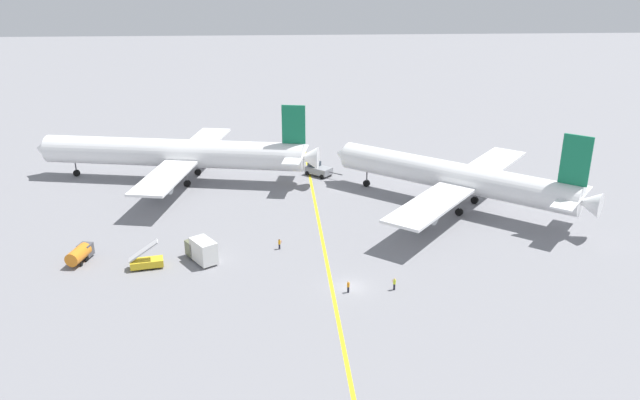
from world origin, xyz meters
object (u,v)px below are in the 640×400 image
Objects in this scene: gse_catering_truck_tall at (202,250)px; ground_crew_wing_walker_right at (279,244)px; airliner_being_pushed at (455,177)px; pushback_tug at (318,169)px; airliner_at_gate_left at (175,153)px; gse_stair_truck_yellow at (146,261)px; ground_crew_ramp_agent_by_cones at (348,287)px; ground_crew_marshaller_foreground at (394,284)px; gse_fuel_bowser_stubby at (80,253)px.

gse_catering_truck_tall is 11.61m from ground_crew_wing_walker_right.
airliner_being_pushed is 5.64× the size of pushback_tug.
airliner_at_gate_left is 37.84m from gse_stair_truck_yellow.
gse_catering_truck_tall is at bearing -155.57° from airliner_being_pushed.
ground_crew_ramp_agent_by_cones is at bearing -57.83° from airliner_at_gate_left.
ground_crew_wing_walker_right is at bearing -102.85° from pushback_tug.
airliner_at_gate_left is 57.89m from ground_crew_marshaller_foreground.
airliner_being_pushed is 36.54m from ground_crew_ramp_agent_by_cones.
airliner_at_gate_left reaches higher than pushback_tug.
gse_fuel_bowser_stubby is at bearing 177.46° from gse_catering_truck_tall.
pushback_tug is 1.41× the size of gse_fuel_bowser_stubby.
pushback_tug is at bearing 63.16° from gse_catering_truck_tall.
pushback_tug is 47.54m from ground_crew_ramp_agent_by_cones.
ground_crew_wing_walker_right is at bearing 15.09° from gse_stair_truck_yellow.
gse_catering_truck_tall is 3.57× the size of ground_crew_marshaller_foreground.
airliner_at_gate_left is at bearing 127.47° from ground_crew_marshaller_foreground.
ground_crew_wing_walker_right is at bearing -152.89° from airliner_being_pushed.
pushback_tug is at bearing 2.91° from airliner_at_gate_left.
gse_catering_truck_tall is (7.51, 1.73, 0.73)m from gse_stair_truck_yellow.
gse_stair_truck_yellow is at bearing -164.91° from ground_crew_wing_walker_right.
pushback_tug is 47.78m from ground_crew_marshaller_foreground.
airliner_being_pushed reaches higher than pushback_tug.
ground_crew_ramp_agent_by_cones is at bearing -17.26° from gse_stair_truck_yellow.
ground_crew_ramp_agent_by_cones is at bearing -56.61° from ground_crew_wing_walker_right.
gse_stair_truck_yellow is 2.97× the size of ground_crew_ramp_agent_by_cones.
airliner_being_pushed is 25.08× the size of ground_crew_wing_walker_right.
ground_crew_wing_walker_right is (28.41, 2.52, -0.48)m from gse_fuel_bowser_stubby.
ground_crew_marshaller_foreground is 1.06× the size of ground_crew_wing_walker_right.
pushback_tug is 34.82m from ground_crew_wing_walker_right.
airliner_at_gate_left is 38.49m from ground_crew_wing_walker_right.
ground_crew_ramp_agent_by_cones is at bearing -16.49° from gse_fuel_bowser_stubby.
ground_crew_ramp_agent_by_cones is (29.00, -46.11, -4.65)m from airliner_at_gate_left.
pushback_tug reaches higher than gse_fuel_bowser_stubby.
ground_crew_marshaller_foreground is 6.10m from ground_crew_ramp_agent_by_cones.
airliner_at_gate_left reaches higher than gse_fuel_bowser_stubby.
pushback_tug reaches higher than ground_crew_marshaller_foreground.
gse_stair_truck_yellow reaches higher than gse_catering_truck_tall.
ground_crew_wing_walker_right is (-15.05, 13.27, -0.05)m from ground_crew_marshaller_foreground.
airliner_at_gate_left is 37.11m from gse_catering_truck_tall.
ground_crew_wing_walker_right is 1.00× the size of ground_crew_ramp_agent_by_cones.
gse_catering_truck_tall is at bearing 152.83° from ground_crew_ramp_agent_by_cones.
pushback_tug reaches higher than ground_crew_ramp_agent_by_cones.
gse_fuel_bowser_stubby is at bearing -103.41° from airliner_at_gate_left.
airliner_being_pushed is (50.52, -16.93, -0.09)m from airliner_at_gate_left.
gse_stair_truck_yellow is at bearing 166.23° from ground_crew_marshaller_foreground.
gse_catering_truck_tall is at bearing -163.50° from ground_crew_wing_walker_right.
ground_crew_marshaller_foreground is (26.15, -9.98, -0.85)m from gse_catering_truck_tall.
gse_stair_truck_yellow is 19.28m from ground_crew_wing_walker_right.
airliner_being_pushed is 53.42m from gse_stair_truck_yellow.
gse_fuel_bowser_stubby is 3.16× the size of ground_crew_ramp_agent_by_cones.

